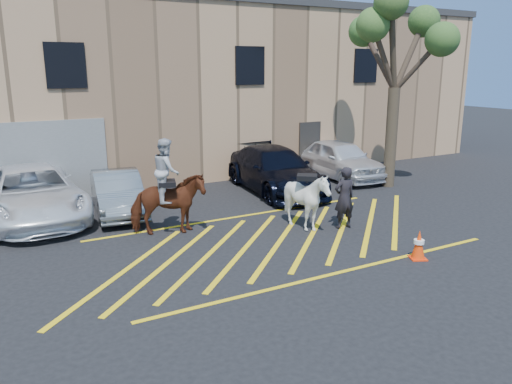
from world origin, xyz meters
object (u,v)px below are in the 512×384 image
car_blue_suv (275,170)px  tree (398,35)px  traffic_cone (419,245)px  saddled_white (306,200)px  car_silver_sedan (118,193)px  handler (344,198)px  mounted_bay (167,196)px  car_white_pickup (32,194)px  car_white_suv (340,159)px

car_blue_suv → tree: 6.67m
traffic_cone → saddled_white: bearing=108.6°
car_silver_sedan → saddled_white: 6.08m
handler → mounted_bay: size_ratio=0.67×
saddled_white → handler: bearing=-22.5°
car_silver_sedan → saddled_white: saddled_white is taller
car_white_pickup → tree: size_ratio=0.79×
saddled_white → tree: tree is taller
car_white_suv → saddled_white: 7.21m
tree → handler: bearing=-145.9°
car_white_pickup → tree: tree is taller
car_white_suv → mounted_bay: bearing=-154.5°
car_white_pickup → saddled_white: saddled_white is taller
handler → traffic_cone: handler is taller
car_silver_sedan → handler: size_ratio=2.24×
car_white_pickup → car_silver_sedan: (2.43, -0.59, -0.14)m
car_white_pickup → car_white_suv: size_ratio=1.23×
traffic_cone → tree: bearing=51.8°
car_white_pickup → car_white_suv: car_white_pickup is taller
car_white_suv → car_white_pickup: bearing=-175.6°
saddled_white → tree: (5.88, 2.87, 4.82)m
traffic_cone → handler: bearing=91.4°
car_white_pickup → traffic_cone: car_white_pickup is taller
car_silver_sedan → tree: 11.45m
car_white_suv → tree: (0.70, -2.15, 4.89)m
handler → car_silver_sedan: bearing=-37.1°
car_silver_sedan → car_white_suv: 9.52m
car_silver_sedan → car_blue_suv: (5.89, 0.07, 0.14)m
car_silver_sedan → mounted_bay: 2.90m
car_blue_suv → car_silver_sedan: bearing=-173.1°
saddled_white → tree: size_ratio=0.29×
saddled_white → mounted_bay: bearing=157.4°
car_white_pickup → car_blue_suv: (8.33, -0.52, 0.01)m
car_white_suv → traffic_cone: 9.21m
car_white_pickup → handler: size_ratio=3.21×
mounted_bay → saddled_white: (3.61, -1.50, -0.22)m
handler → mounted_bay: 5.01m
car_white_suv → traffic_cone: (-4.09, -8.25, -0.44)m
car_blue_suv → saddled_white: 4.63m
handler → saddled_white: bearing=-18.2°
car_silver_sedan → tree: tree is taller
handler → traffic_cone: size_ratio=2.48×
car_white_pickup → car_blue_suv: size_ratio=1.04×
saddled_white → traffic_cone: bearing=-71.4°
traffic_cone → tree: (4.79, 6.10, 5.33)m
car_white_pickup → car_silver_sedan: 2.51m
car_white_pickup → traffic_cone: bearing=-47.9°
mounted_bay → tree: size_ratio=0.37×
car_blue_suv → tree: size_ratio=0.77×
mounted_bay → tree: 10.63m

